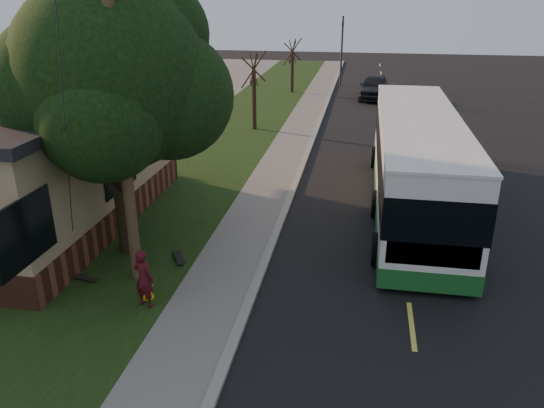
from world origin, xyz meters
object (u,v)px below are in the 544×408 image
(skateboard_main, at_px, (179,257))
(skateboard_spare, at_px, (86,278))
(bare_tree_far, at_px, (292,66))
(traffic_signal, at_px, (342,46))
(bare_tree_near, at_px, (254,92))
(leafy_tree, at_px, (114,79))
(skateboarder, at_px, (144,278))
(dumpster, at_px, (104,155))
(distant_car, at_px, (374,86))
(fire_hydrant, at_px, (147,285))
(utility_pole, at_px, (120,112))
(transit_bus, at_px, (416,160))

(skateboard_main, relative_size, skateboard_spare, 1.16)
(bare_tree_far, distance_m, skateboard_spare, 29.54)
(traffic_signal, bearing_deg, bare_tree_far, -131.19)
(bare_tree_near, bearing_deg, traffic_signal, 75.96)
(bare_tree_near, bearing_deg, skateboard_spare, -93.61)
(leafy_tree, relative_size, skateboarder, 5.09)
(dumpster, relative_size, distant_car, 0.31)
(fire_hydrant, bearing_deg, utility_pole, 125.38)
(skateboard_main, bearing_deg, dumpster, 128.32)
(skateboard_main, xyz_separation_m, dumpster, (-6.07, 7.68, 0.54))
(fire_hydrant, distance_m, bare_tree_near, 18.10)
(transit_bus, bearing_deg, skateboarder, -131.58)
(leafy_tree, bearing_deg, distant_car, 74.28)
(fire_hydrant, distance_m, utility_pole, 4.37)
(leafy_tree, bearing_deg, skateboard_spare, -101.67)
(traffic_signal, xyz_separation_m, transit_bus, (3.99, -26.45, -1.35))
(traffic_signal, bearing_deg, bare_tree_near, -104.04)
(utility_pole, xyz_separation_m, dumpster, (-5.26, 8.82, -3.96))
(bare_tree_near, xyz_separation_m, dumpster, (-5.07, -8.18, -1.48))
(bare_tree_far, relative_size, skateboard_spare, 5.11)
(leafy_tree, height_order, skateboarder, leafy_tree)
(traffic_signal, distance_m, skateboarder, 34.53)
(skateboard_main, bearing_deg, bare_tree_far, 91.03)
(utility_pole, relative_size, leafy_tree, 1.16)
(distant_car, bearing_deg, dumpster, -118.88)
(fire_hydrant, relative_size, leafy_tree, 0.09)
(leafy_tree, distance_m, bare_tree_far, 27.56)
(skateboard_spare, bearing_deg, distant_car, 74.57)
(skateboard_main, relative_size, dumpster, 0.58)
(traffic_signal, xyz_separation_m, skateboarder, (-3.00, -34.32, -2.33))
(bare_tree_near, bearing_deg, transit_bus, -52.59)
(bare_tree_far, distance_m, traffic_signal, 5.44)
(transit_bus, distance_m, skateboard_main, 9.00)
(fire_hydrant, height_order, dumpster, dumpster)
(fire_hydrant, distance_m, leafy_tree, 5.65)
(bare_tree_far, xyz_separation_m, traffic_signal, (3.50, 4.00, 1.16))
(skateboarder, relative_size, skateboard_main, 1.68)
(fire_hydrant, xyz_separation_m, leafy_tree, (-1.57, 2.65, 4.73))
(leafy_tree, height_order, traffic_signal, leafy_tree)
(traffic_signal, bearing_deg, transit_bus, -81.42)
(leafy_tree, distance_m, skateboard_spare, 5.47)
(traffic_signal, xyz_separation_m, skateboard_spare, (-5.10, -33.43, -3.04))
(leafy_tree, height_order, transit_bus, leafy_tree)
(fire_hydrant, height_order, skateboard_spare, fire_hydrant)
(bare_tree_far, distance_m, distant_car, 6.42)
(leafy_tree, height_order, distant_car, leafy_tree)
(bare_tree_far, xyz_separation_m, transit_bus, (7.49, -22.45, -0.19))
(utility_pole, relative_size, bare_tree_near, 2.11)
(fire_hydrant, xyz_separation_m, dumpster, (-5.97, 9.82, 0.24))
(bare_tree_near, xyz_separation_m, skateboarder, (1.00, -18.32, -1.31))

